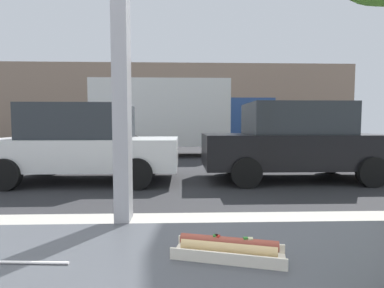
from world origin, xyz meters
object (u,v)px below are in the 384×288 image
object	(u,v)px
hotdog_tray_near	(228,248)
parked_car_white	(85,143)
box_truck	(178,116)
parked_car_black	(294,142)

from	to	relation	value
hotdog_tray_near	parked_car_white	xyz separation A→B (m)	(-2.37, 6.06, -0.12)
parked_car_white	box_truck	xyz separation A→B (m)	(2.09, 5.52, 0.79)
hotdog_tray_near	box_truck	world-z (taller)	box_truck
parked_car_black	box_truck	size ratio (longest dim) A/B	0.59
parked_car_white	box_truck	distance (m)	5.95
hotdog_tray_near	parked_car_black	xyz separation A→B (m)	(2.53, 6.06, -0.10)
box_truck	parked_car_white	bearing A→B (deg)	-110.77
parked_car_white	parked_car_black	bearing A→B (deg)	0.00
parked_car_white	hotdog_tray_near	bearing A→B (deg)	-68.65
hotdog_tray_near	box_truck	xyz separation A→B (m)	(-0.28, 11.58, 0.67)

